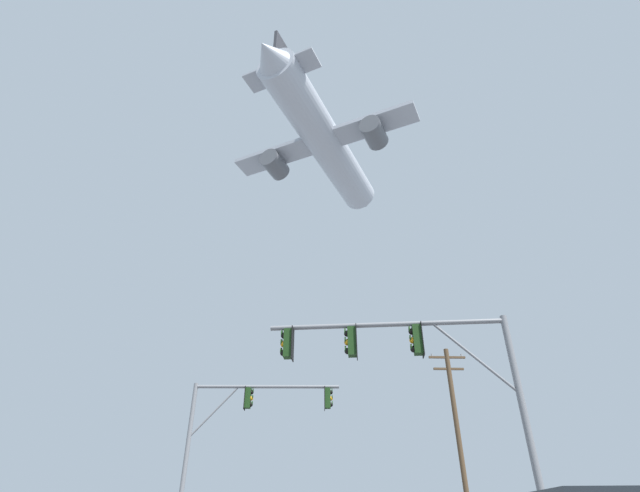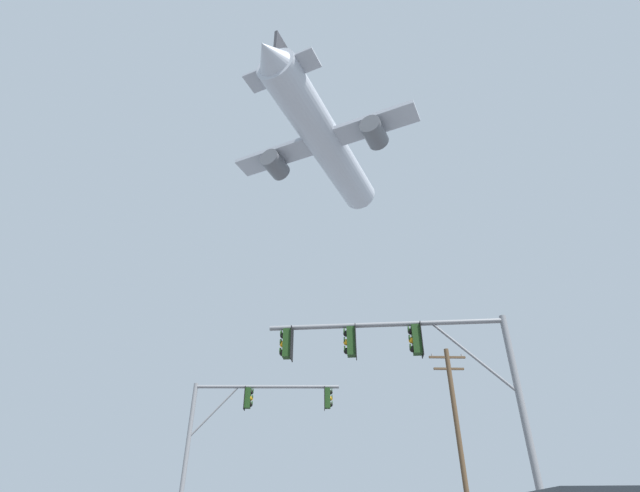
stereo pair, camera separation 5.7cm
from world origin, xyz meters
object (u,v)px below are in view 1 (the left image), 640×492
Objects in this scene: signal_pole_near at (415,365)px; airplane at (325,142)px; utility_pole at (458,433)px; signal_pole_far at (242,421)px.

airplane reaches higher than signal_pole_near.
signal_pole_near is 14.53m from utility_pole.
airplane is (-1.39, 28.55, 36.14)m from signal_pole_near.
signal_pole_near is at bearing -111.18° from utility_pole.
utility_pole is at bearing 68.82° from signal_pole_near.
signal_pole_near is 46.08m from airplane.
signal_pole_far is at bearing 125.46° from signal_pole_near.
utility_pole is at bearing -66.15° from airplane.
signal_pole_near is 0.25× the size of airplane.
signal_pole_near is 10.54m from signal_pole_far.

